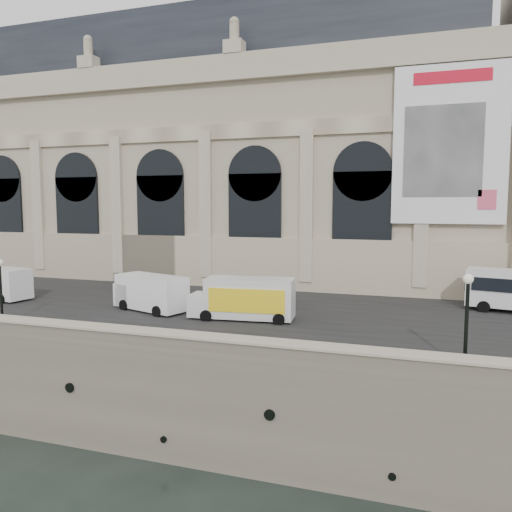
{
  "coord_description": "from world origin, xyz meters",
  "views": [
    {
      "loc": [
        20.82,
        -23.08,
        14.08
      ],
      "look_at": [
        6.08,
        22.0,
        9.2
      ],
      "focal_mm": 35.0,
      "sensor_mm": 36.0,
      "label": 1
    }
  ],
  "objects_px": {
    "box_truck": "(244,299)",
    "lamp_right": "(466,323)",
    "van_b": "(148,293)",
    "lamp_left": "(1,293)"
  },
  "relations": [
    {
      "from": "lamp_left",
      "to": "lamp_right",
      "type": "distance_m",
      "value": 28.4
    },
    {
      "from": "van_b",
      "to": "box_truck",
      "type": "height_order",
      "value": "box_truck"
    },
    {
      "from": "van_b",
      "to": "lamp_right",
      "type": "xyz_separation_m",
      "value": [
        21.88,
        -7.53,
        0.98
      ]
    },
    {
      "from": "van_b",
      "to": "lamp_left",
      "type": "relative_size",
      "value": 1.44
    },
    {
      "from": "van_b",
      "to": "lamp_left",
      "type": "xyz_separation_m",
      "value": [
        -6.51,
        -7.63,
        0.87
      ]
    },
    {
      "from": "lamp_left",
      "to": "box_truck",
      "type": "bearing_deg",
      "value": 25.8
    },
    {
      "from": "box_truck",
      "to": "lamp_right",
      "type": "xyz_separation_m",
      "value": [
        13.88,
        -6.92,
        0.89
      ]
    },
    {
      "from": "van_b",
      "to": "lamp_right",
      "type": "relative_size",
      "value": 1.37
    },
    {
      "from": "van_b",
      "to": "lamp_left",
      "type": "distance_m",
      "value": 10.07
    },
    {
      "from": "box_truck",
      "to": "van_b",
      "type": "bearing_deg",
      "value": 175.65
    }
  ]
}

